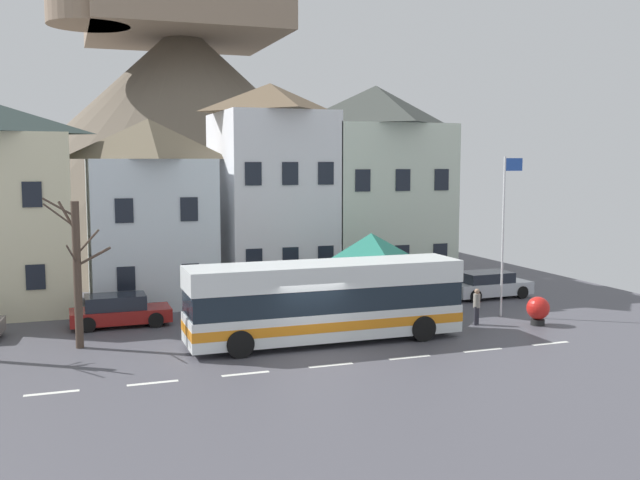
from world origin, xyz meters
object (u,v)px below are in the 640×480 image
hilltop_castle (184,127)px  public_bench (338,300)px  townhouse_01 (150,212)px  townhouse_03 (375,187)px  transit_bus (325,302)px  bus_shelter (371,249)px  parked_car_01 (119,311)px  pedestrian_00 (387,302)px  bare_tree_00 (77,271)px  parked_car_00 (396,294)px  pedestrian_01 (477,305)px  harbour_buoy (538,309)px  parked_car_03 (488,285)px  flagpole (505,225)px  townhouse_02 (271,189)px

hilltop_castle → public_bench: 27.74m
townhouse_01 → townhouse_03: (12.29, 0.67, 1.02)m
transit_bus → bus_shelter: 5.25m
bus_shelter → parked_car_01: bus_shelter is taller
pedestrian_00 → bare_tree_00: bare_tree_00 is taller
townhouse_01 → bus_shelter: 11.21m
townhouse_01 → parked_car_00: (10.84, -5.17, -3.86)m
hilltop_castle → public_bench: hilltop_castle is taller
pedestrian_01 → parked_car_00: bearing=109.9°
pedestrian_00 → pedestrian_01: pedestrian_01 is taller
bus_shelter → parked_car_01: bearing=170.2°
harbour_buoy → bare_tree_00: (-18.52, 2.53, 2.23)m
transit_bus → bare_tree_00: bearing=166.0°
transit_bus → parked_car_00: transit_bus is taller
parked_car_00 → transit_bus: bearing=-128.4°
hilltop_castle → parked_car_01: bearing=-105.1°
transit_bus → parked_car_01: bearing=143.0°
bus_shelter → pedestrian_00: 2.56m
hilltop_castle → parked_car_03: 29.34m
hilltop_castle → harbour_buoy: hilltop_castle is taller
pedestrian_00 → flagpole: (5.40, -0.62, 3.26)m
townhouse_01 → flagpole: (14.49, -8.64, -0.35)m
flagpole → bare_tree_00: 18.14m
townhouse_02 → bus_shelter: 8.13m
townhouse_03 → pedestrian_00: size_ratio=7.24×
hilltop_castle → townhouse_01: bearing=-103.5°
parked_car_01 → public_bench: 9.90m
townhouse_01 → bus_shelter: (8.87, -6.71, -1.43)m
pedestrian_00 → transit_bus: bearing=-148.0°
townhouse_01 → pedestrian_00: townhouse_01 is taller
harbour_buoy → transit_bus: bearing=178.1°
pedestrian_00 → harbour_buoy: bearing=-24.3°
bus_shelter → parked_car_00: (1.96, 1.54, -2.44)m
public_bench → harbour_buoy: bearing=-39.4°
hilltop_castle → parked_car_03: hilltop_castle is taller
townhouse_02 → hilltop_castle: bearing=93.5°
pedestrian_00 → public_bench: 3.30m
townhouse_01 → townhouse_03: 12.35m
transit_bus → public_bench: 6.08m
bus_shelter → bare_tree_00: bearing=-173.5°
townhouse_03 → bare_tree_00: townhouse_03 is taller
bus_shelter → parked_car_00: bus_shelter is taller
pedestrian_01 → public_bench: 6.59m
parked_car_01 → parked_car_03: bearing=1.4°
pedestrian_00 → bare_tree_00: (-12.69, -0.10, 2.03)m
townhouse_01 → parked_car_03: townhouse_01 is taller
transit_bus → bus_shelter: size_ratio=2.84×
townhouse_01 → hilltop_castle: bearing=76.5°
parked_car_00 → pedestrian_00: pedestrian_00 is taller
hilltop_castle → pedestrian_01: size_ratio=24.50×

